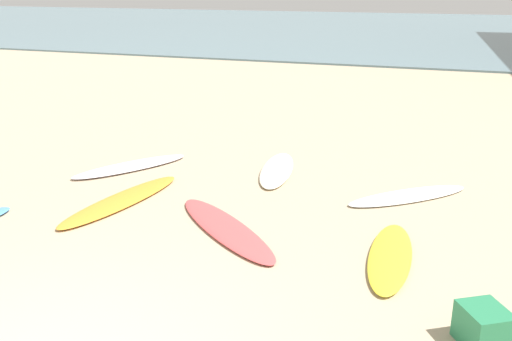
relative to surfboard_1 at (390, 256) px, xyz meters
name	(u,v)px	position (x,y,z in m)	size (l,w,h in m)	color
ocean_water	(417,29)	(-2.48, 36.52, 0.00)	(120.00, 40.00, 0.08)	slate
surfboard_1	(390,256)	(0.00, 0.00, 0.00)	(0.52, 2.00, 0.08)	yellow
surfboard_2	(408,196)	(0.02, 2.24, -0.01)	(0.53, 2.20, 0.06)	white
surfboard_3	(122,200)	(-4.18, 0.54, 0.00)	(0.54, 2.57, 0.08)	orange
surfboard_4	(277,170)	(-2.35, 2.78, 0.00)	(0.56, 2.09, 0.08)	#F9EDC9
surfboard_5	(131,166)	(-4.94, 2.06, 0.00)	(0.54, 2.25, 0.09)	white
surfboard_6	(226,228)	(-2.25, 0.11, 0.00)	(0.56, 2.49, 0.07)	#DA4E4E
beach_cooler	(483,327)	(1.03, -1.49, 0.16)	(0.45, 0.39, 0.39)	#287F51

